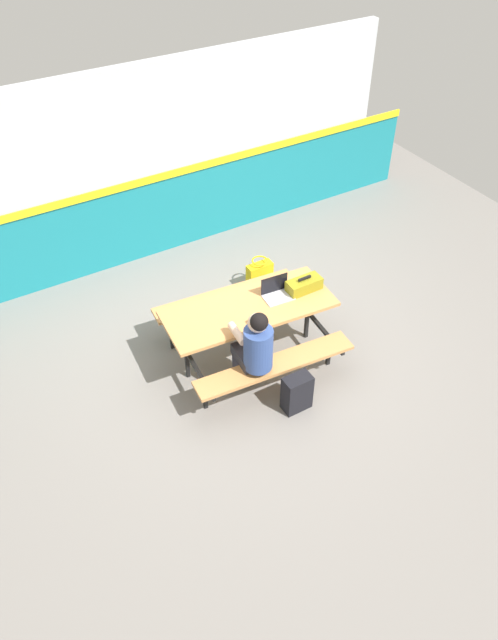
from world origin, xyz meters
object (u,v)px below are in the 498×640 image
Objects in this scene: tote_bag_bright at (260,275)px; picnic_table_main at (249,318)px; laptop_silver at (277,293)px; backpack_dark at (296,393)px; student_nearer at (255,347)px; toolbox_grey at (304,285)px.

picnic_table_main is at bearing -126.57° from tote_bag_bright.
laptop_silver is 0.77× the size of backpack_dark.
student_nearer is 2.74× the size of backpack_dark.
tote_bag_bright is at bearing 69.41° from backpack_dark.
laptop_silver is at bearing 168.47° from toolbox_grey.
backpack_dark is (-0.64, -0.86, -0.60)m from toolbox_grey.
toolbox_grey is at bearing -4.87° from picnic_table_main.
backpack_dark reaches higher than tote_bag_bright.
backpack_dark is at bearing -52.88° from student_nearer.
student_nearer reaches higher than backpack_dark.
toolbox_grey is (0.93, 0.48, 0.10)m from student_nearer.
laptop_silver is at bearing 70.72° from backpack_dark.
student_nearer is 3.58× the size of laptop_silver.
picnic_table_main is at bearing 92.37° from backpack_dark.
tote_bag_bright is (0.10, 1.10, -0.62)m from toolbox_grey.
student_nearer is 1.05m from toolbox_grey.
toolbox_grey is (0.68, -0.06, 0.24)m from picnic_table_main.
picnic_table_main reaches higher than backpack_dark.
toolbox_grey is 0.91× the size of backpack_dark.
toolbox_grey is 0.93× the size of tote_bag_bright.
tote_bag_bright is (0.41, 1.04, -0.59)m from laptop_silver.
student_nearer is 2.81× the size of tote_bag_bright.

